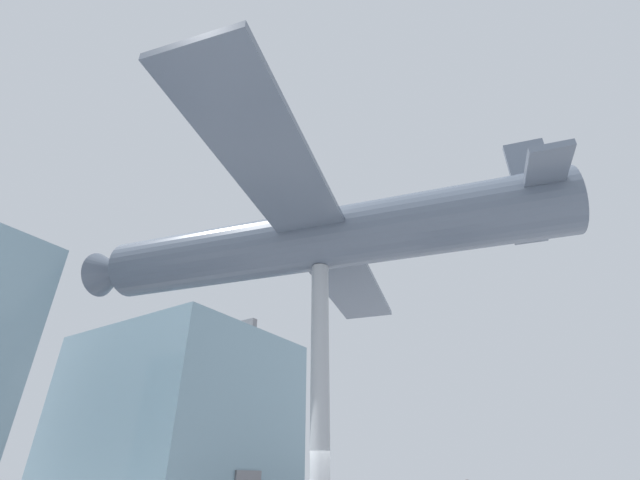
{
  "coord_description": "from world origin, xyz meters",
  "views": [
    {
      "loc": [
        -9.94,
        -6.35,
        1.85
      ],
      "look_at": [
        0.0,
        0.0,
        8.52
      ],
      "focal_mm": 24.0,
      "sensor_mm": 36.0,
      "label": 1
    }
  ],
  "objects": [
    {
      "name": "suspended_airplane",
      "position": [
        -0.08,
        0.31,
        8.53
      ],
      "size": [
        14.84,
        16.04,
        3.21
      ],
      "rotation": [
        0.0,
        0.0,
        0.26
      ],
      "color": "#4C5666",
      "rests_on": "support_pylon_central"
    },
    {
      "name": "support_pylon_central",
      "position": [
        0.0,
        0.0,
        3.78
      ],
      "size": [
        0.51,
        0.51,
        7.56
      ],
      "color": "#999EA3",
      "rests_on": "ground_plane"
    },
    {
      "name": "glass_pavilion_right",
      "position": [
        7.96,
        14.75,
        4.71
      ],
      "size": [
        9.77,
        11.18,
        10.0
      ],
      "color": "#7593A3",
      "rests_on": "ground_plane"
    }
  ]
}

